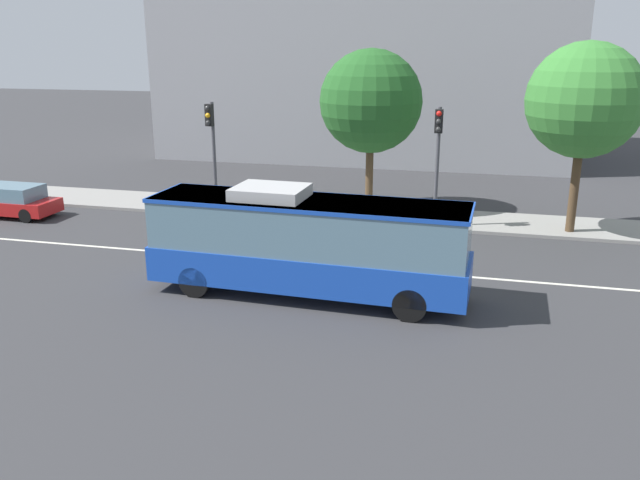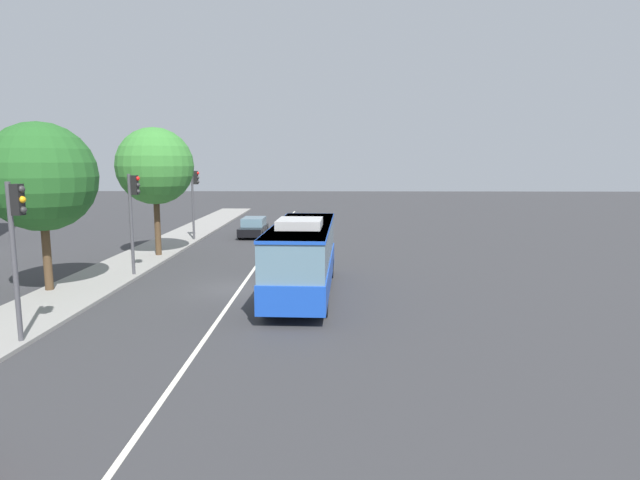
{
  "view_description": "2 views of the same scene",
  "coord_description": "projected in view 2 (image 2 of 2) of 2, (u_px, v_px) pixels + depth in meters",
  "views": [
    {
      "loc": [
        4.09,
        -21.5,
        7.68
      ],
      "look_at": [
        -0.48,
        -3.14,
        1.93
      ],
      "focal_mm": 36.34,
      "sensor_mm": 36.0,
      "label": 1
    },
    {
      "loc": [
        -23.64,
        -4.11,
        5.81
      ],
      "look_at": [
        0.96,
        -3.66,
        2.13
      ],
      "focal_mm": 29.55,
      "sensor_mm": 36.0,
      "label": 2
    }
  ],
  "objects": [
    {
      "name": "lane_centre_line",
      "position": [
        241.0,
        288.0,
        24.31
      ],
      "size": [
        76.0,
        0.16,
        0.01
      ],
      "primitive_type": "cube",
      "color": "silver",
      "rests_on": "ground_plane"
    },
    {
      "name": "traffic_light_near_corner",
      "position": [
        133.0,
        207.0,
        26.22
      ],
      "size": [
        0.32,
        0.62,
        5.2
      ],
      "rotation": [
        0.0,
        0.0,
        -1.58
      ],
      "color": "#47474C",
      "rests_on": "ground_plane"
    },
    {
      "name": "traffic_light_far_corner",
      "position": [
        17.0,
        235.0,
        16.3
      ],
      "size": [
        0.34,
        0.62,
        5.2
      ],
      "rotation": [
        0.0,
        0.0,
        -1.64
      ],
      "color": "#47474C",
      "rests_on": "ground_plane"
    },
    {
      "name": "traffic_light_mid_block",
      "position": [
        195.0,
        193.0,
        38.22
      ],
      "size": [
        0.33,
        0.62,
        5.2
      ],
      "rotation": [
        0.0,
        0.0,
        -1.61
      ],
      "color": "#47474C",
      "rests_on": "ground_plane"
    },
    {
      "name": "street_tree_kerbside_left",
      "position": [
        41.0,
        177.0,
        22.77
      ],
      "size": [
        4.73,
        4.73,
        7.52
      ],
      "color": "#4C3823",
      "rests_on": "ground_plane"
    },
    {
      "name": "transit_bus",
      "position": [
        302.0,
        254.0,
        23.05
      ],
      "size": [
        10.09,
        2.87,
        3.46
      ],
      "rotation": [
        0.0,
        0.0,
        -0.04
      ],
      "color": "#1947B7",
      "rests_on": "ground_plane"
    },
    {
      "name": "sedan_black",
      "position": [
        254.0,
        227.0,
        41.09
      ],
      "size": [
        4.52,
        1.86,
        1.46
      ],
      "rotation": [
        0.0,
        0.0,
        3.13
      ],
      "color": "black",
      "rests_on": "ground_plane"
    },
    {
      "name": "ground_plane",
      "position": [
        241.0,
        288.0,
        24.31
      ],
      "size": [
        160.0,
        160.0,
        0.0
      ],
      "primitive_type": "plane",
      "color": "#333335"
    },
    {
      "name": "street_tree_kerbside_centre",
      "position": [
        155.0,
        166.0,
        31.48
      ],
      "size": [
        4.59,
        4.59,
        7.83
      ],
      "color": "#4C3823",
      "rests_on": "ground_plane"
    },
    {
      "name": "sidewalk_kerb",
      "position": [
        86.0,
        286.0,
        24.43
      ],
      "size": [
        80.0,
        3.49,
        0.14
      ],
      "primitive_type": "cube",
      "color": "gray",
      "rests_on": "ground_plane"
    }
  ]
}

